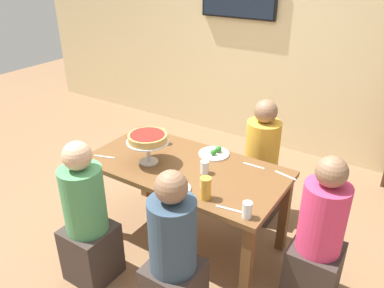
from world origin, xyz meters
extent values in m
plane|color=#846042|center=(0.00, 0.00, 0.00)|extent=(12.00, 12.00, 0.00)
cube|color=beige|center=(0.00, 2.20, 1.40)|extent=(8.00, 0.12, 2.80)
cube|color=brown|center=(0.00, 0.00, 0.72)|extent=(1.58, 0.81, 0.04)
cube|color=brown|center=(-0.73, -0.35, 0.35)|extent=(0.07, 0.07, 0.70)
cube|color=brown|center=(0.73, -0.35, 0.35)|extent=(0.07, 0.07, 0.70)
cube|color=brown|center=(-0.73, 0.35, 0.35)|extent=(0.07, 0.07, 0.70)
cube|color=brown|center=(0.73, 0.35, 0.35)|extent=(0.07, 0.07, 0.70)
cube|color=#382D28|center=(0.36, 0.69, 0.23)|extent=(0.34, 0.34, 0.45)
cylinder|color=gold|center=(0.36, 0.69, 0.70)|extent=(0.30, 0.30, 0.50)
sphere|color=#846047|center=(0.36, 0.69, 1.05)|extent=(0.20, 0.20, 0.20)
cube|color=#382D28|center=(-0.37, -0.72, 0.23)|extent=(0.34, 0.34, 0.45)
cylinder|color=#4C935B|center=(-0.37, -0.72, 0.70)|extent=(0.30, 0.30, 0.50)
sphere|color=tan|center=(-0.37, -0.72, 1.05)|extent=(0.20, 0.20, 0.20)
cylinder|color=#33475B|center=(0.37, -0.69, 0.70)|extent=(0.30, 0.30, 0.50)
sphere|color=#846047|center=(0.37, -0.69, 1.05)|extent=(0.20, 0.20, 0.20)
cube|color=#382D28|center=(1.09, -0.02, 0.23)|extent=(0.34, 0.34, 0.45)
cylinder|color=#D63866|center=(1.09, -0.02, 0.70)|extent=(0.30, 0.30, 0.50)
sphere|color=#846047|center=(1.09, -0.02, 1.05)|extent=(0.20, 0.20, 0.20)
cylinder|color=silver|center=(-0.28, -0.11, 0.75)|extent=(0.15, 0.15, 0.01)
cylinder|color=silver|center=(-0.28, -0.11, 0.84)|extent=(0.03, 0.03, 0.17)
cylinder|color=silver|center=(-0.28, -0.11, 0.93)|extent=(0.34, 0.34, 0.01)
cylinder|color=tan|center=(-0.28, -0.11, 0.96)|extent=(0.31, 0.31, 0.05)
cylinder|color=maroon|center=(-0.28, -0.11, 0.99)|extent=(0.27, 0.27, 0.00)
cylinder|color=white|center=(0.14, -0.31, 0.75)|extent=(0.21, 0.21, 0.01)
sphere|color=#2D7028|center=(0.09, -0.30, 0.78)|extent=(0.05, 0.05, 0.05)
sphere|color=#2D7028|center=(0.12, -0.30, 0.78)|extent=(0.05, 0.05, 0.05)
sphere|color=#2D7028|center=(0.13, -0.31, 0.78)|extent=(0.05, 0.05, 0.05)
cylinder|color=white|center=(0.10, 0.29, 0.75)|extent=(0.25, 0.25, 0.01)
sphere|color=#2D7028|center=(0.12, 0.32, 0.78)|extent=(0.06, 0.06, 0.06)
sphere|color=#2D7028|center=(0.11, 0.25, 0.78)|extent=(0.05, 0.05, 0.05)
cylinder|color=gold|center=(-0.40, 0.22, 0.81)|extent=(0.07, 0.07, 0.14)
cylinder|color=gold|center=(0.36, -0.29, 0.82)|extent=(0.08, 0.08, 0.16)
cylinder|color=white|center=(0.19, -0.01, 0.79)|extent=(0.06, 0.06, 0.10)
cylinder|color=white|center=(0.69, -0.33, 0.80)|extent=(0.06, 0.06, 0.11)
cylinder|color=white|center=(-0.45, 0.28, 0.79)|extent=(0.06, 0.06, 0.09)
cube|color=silver|center=(0.56, -0.32, 0.74)|extent=(0.18, 0.04, 0.00)
cube|color=silver|center=(0.46, 0.29, 0.74)|extent=(0.18, 0.02, 0.00)
cube|color=silver|center=(-0.64, -0.24, 0.74)|extent=(0.18, 0.07, 0.00)
cube|color=silver|center=(0.72, 0.29, 0.74)|extent=(0.18, 0.05, 0.00)
camera|label=1|loc=(1.46, -2.15, 2.24)|focal=35.58mm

